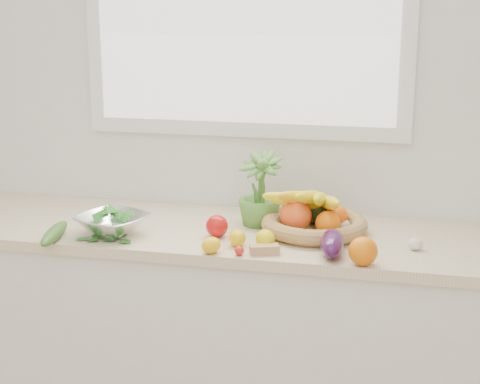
% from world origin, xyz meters
% --- Properties ---
extents(back_wall, '(4.50, 0.02, 2.70)m').
position_xyz_m(back_wall, '(0.00, 2.25, 1.35)').
color(back_wall, white).
rests_on(back_wall, ground).
extents(counter_cabinet, '(2.20, 0.58, 0.86)m').
position_xyz_m(counter_cabinet, '(0.00, 1.95, 0.43)').
color(counter_cabinet, silver).
rests_on(counter_cabinet, ground).
extents(countertop, '(2.24, 0.62, 0.04)m').
position_xyz_m(countertop, '(0.00, 1.95, 0.88)').
color(countertop, beige).
rests_on(countertop, counter_cabinet).
extents(orange_loose, '(0.12, 0.12, 0.09)m').
position_xyz_m(orange_loose, '(0.52, 1.67, 0.95)').
color(orange_loose, orange).
rests_on(orange_loose, countertop).
extents(lemon_a, '(0.08, 0.09, 0.06)m').
position_xyz_m(lemon_a, '(0.08, 1.76, 0.93)').
color(lemon_a, '#E3B50C').
rests_on(lemon_a, countertop).
extents(lemon_b, '(0.09, 0.09, 0.06)m').
position_xyz_m(lemon_b, '(0.01, 1.67, 0.93)').
color(lemon_b, yellow).
rests_on(lemon_b, countertop).
extents(lemon_c, '(0.09, 0.10, 0.07)m').
position_xyz_m(lemon_c, '(0.18, 1.76, 0.93)').
color(lemon_c, yellow).
rests_on(lemon_c, countertop).
extents(apple, '(0.10, 0.10, 0.08)m').
position_xyz_m(apple, '(-0.02, 1.85, 0.94)').
color(apple, '#B8100E').
rests_on(apple, countertop).
extents(ginger, '(0.11, 0.07, 0.03)m').
position_xyz_m(ginger, '(0.19, 1.70, 0.92)').
color(ginger, tan).
rests_on(ginger, countertop).
extents(garlic_a, '(0.07, 0.07, 0.05)m').
position_xyz_m(garlic_a, '(0.45, 1.90, 0.92)').
color(garlic_a, white).
rests_on(garlic_a, countertop).
extents(garlic_b, '(0.07, 0.07, 0.05)m').
position_xyz_m(garlic_b, '(0.42, 2.01, 0.92)').
color(garlic_b, white).
rests_on(garlic_b, countertop).
extents(garlic_c, '(0.06, 0.06, 0.04)m').
position_xyz_m(garlic_c, '(0.68, 1.86, 0.92)').
color(garlic_c, silver).
rests_on(garlic_c, countertop).
extents(eggplant, '(0.10, 0.22, 0.08)m').
position_xyz_m(eggplant, '(0.41, 1.74, 0.94)').
color(eggplant, '#350F3A').
rests_on(eggplant, countertop).
extents(cucumber, '(0.09, 0.27, 0.05)m').
position_xyz_m(cucumber, '(-0.57, 1.68, 0.92)').
color(cucumber, '#275E1B').
rests_on(cucumber, countertop).
extents(radish, '(0.04, 0.04, 0.03)m').
position_xyz_m(radish, '(0.11, 1.67, 0.92)').
color(radish, red).
rests_on(radish, countertop).
extents(potted_herb, '(0.20, 0.20, 0.30)m').
position_xyz_m(potted_herb, '(0.10, 2.03, 1.03)').
color(potted_herb, '#4D8430').
rests_on(potted_herb, countertop).
extents(fruit_basket, '(0.50, 0.50, 0.19)m').
position_xyz_m(fruit_basket, '(0.32, 1.97, 0.95)').
color(fruit_basket, '#A87D4A').
rests_on(fruit_basket, countertop).
extents(colander_with_spinach, '(0.31, 0.31, 0.12)m').
position_xyz_m(colander_with_spinach, '(-0.39, 1.77, 0.96)').
color(colander_with_spinach, silver).
rests_on(colander_with_spinach, countertop).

